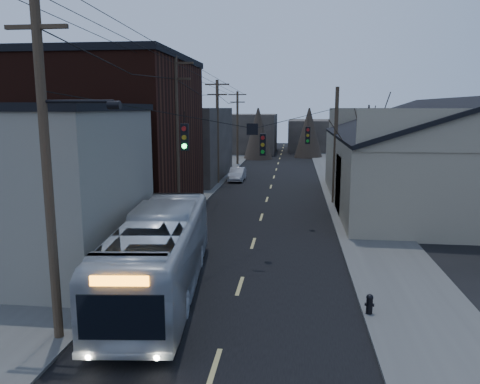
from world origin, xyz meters
name	(u,v)px	position (x,y,z in m)	size (l,w,h in m)	color
road_surface	(270,191)	(0.00, 30.00, 0.01)	(9.00, 110.00, 0.02)	black
sidewalk_left	(196,188)	(-6.50, 30.00, 0.06)	(4.00, 110.00, 0.12)	#474744
sidewalk_right	(347,192)	(6.50, 30.00, 0.06)	(4.00, 110.00, 0.12)	#474744
building_clapboard	(35,191)	(-9.00, 9.00, 3.50)	(8.00, 8.00, 7.00)	gray
building_brick	(110,139)	(-10.00, 20.00, 5.00)	(10.00, 12.00, 10.00)	black
building_left_far	(178,144)	(-9.50, 36.00, 3.50)	(9.00, 14.00, 7.00)	#2F2B26
warehouse	(449,169)	(13.00, 25.00, 2.70)	(16.16, 20.60, 7.73)	#7E6F5C
building_far_left	(244,133)	(-6.00, 65.00, 3.00)	(10.00, 12.00, 6.00)	#2F2B26
building_far_right	(325,135)	(7.00, 70.00, 2.50)	(12.00, 14.00, 5.00)	#2F2B26
bare_tree	(366,164)	(6.50, 20.00, 3.60)	(0.40, 0.40, 7.20)	black
utility_lines	(223,137)	(-3.11, 24.14, 4.95)	(11.24, 45.28, 10.50)	#382B1E
bus	(160,253)	(-2.94, 6.98, 1.58)	(2.66, 11.35, 3.16)	#AAB0B6
parked_car	(237,174)	(-3.45, 35.16, 0.64)	(1.36, 3.91, 1.29)	#A8AAB0
fire_hydrant	(370,303)	(4.70, 5.76, 0.49)	(0.34, 0.24, 0.70)	black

